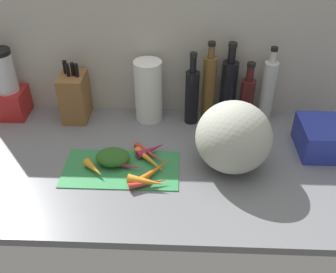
% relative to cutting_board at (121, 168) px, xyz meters
% --- Properties ---
extents(ground_plane, '(1.70, 0.80, 0.03)m').
position_rel_cutting_board_xyz_m(ground_plane, '(0.11, 0.06, -0.02)').
color(ground_plane, slate).
extents(wall_back, '(1.70, 0.03, 0.60)m').
position_rel_cutting_board_xyz_m(wall_back, '(0.11, 0.45, 0.30)').
color(wall_back, '#BCB7AD').
rests_on(wall_back, ground_plane).
extents(cutting_board, '(0.43, 0.22, 0.01)m').
position_rel_cutting_board_xyz_m(cutting_board, '(0.00, 0.00, 0.00)').
color(cutting_board, '#338C4C').
rests_on(cutting_board, ground_plane).
extents(carrot_0, '(0.12, 0.10, 0.03)m').
position_rel_cutting_board_xyz_m(carrot_0, '(0.10, 0.09, 0.02)').
color(carrot_0, '#B2264C').
rests_on(carrot_0, cutting_board).
extents(carrot_1, '(0.14, 0.05, 0.02)m').
position_rel_cutting_board_xyz_m(carrot_1, '(0.02, -0.00, 0.02)').
color(carrot_1, '#B2264C').
rests_on(carrot_1, cutting_board).
extents(carrot_2, '(0.14, 0.06, 0.04)m').
position_rel_cutting_board_xyz_m(carrot_2, '(0.10, -0.09, 0.02)').
color(carrot_2, orange).
rests_on(carrot_2, cutting_board).
extents(carrot_3, '(0.13, 0.14, 0.03)m').
position_rel_cutting_board_xyz_m(carrot_3, '(0.11, 0.03, 0.02)').
color(carrot_3, orange).
rests_on(carrot_3, cutting_board).
extents(carrot_4, '(0.12, 0.14, 0.03)m').
position_rel_cutting_board_xyz_m(carrot_4, '(0.13, -0.03, 0.02)').
color(carrot_4, orange).
rests_on(carrot_4, cutting_board).
extents(carrot_5, '(0.14, 0.06, 0.02)m').
position_rel_cutting_board_xyz_m(carrot_5, '(0.11, -0.09, 0.02)').
color(carrot_5, red).
rests_on(carrot_5, cutting_board).
extents(carrot_6, '(0.14, 0.13, 0.02)m').
position_rel_cutting_board_xyz_m(carrot_6, '(0.10, 0.07, 0.02)').
color(carrot_6, red).
rests_on(carrot_6, cutting_board).
extents(carrot_7, '(0.09, 0.09, 0.03)m').
position_rel_cutting_board_xyz_m(carrot_7, '(-0.10, -0.03, 0.02)').
color(carrot_7, orange).
rests_on(carrot_7, cutting_board).
extents(carrot_greens_pile, '(0.13, 0.10, 0.05)m').
position_rel_cutting_board_xyz_m(carrot_greens_pile, '(-0.03, 0.03, 0.03)').
color(carrot_greens_pile, '#2D6023').
rests_on(carrot_greens_pile, cutting_board).
extents(winter_squash, '(0.27, 0.27, 0.26)m').
position_rel_cutting_board_xyz_m(winter_squash, '(0.41, 0.04, 0.13)').
color(winter_squash, '#B2B7A8').
rests_on(winter_squash, ground_plane).
extents(knife_block, '(0.10, 0.15, 0.26)m').
position_rel_cutting_board_xyz_m(knife_block, '(-0.24, 0.35, 0.10)').
color(knife_block, brown).
rests_on(knife_block, ground_plane).
extents(blender_appliance, '(0.13, 0.13, 0.31)m').
position_rel_cutting_board_xyz_m(blender_appliance, '(-0.54, 0.36, 0.13)').
color(blender_appliance, red).
rests_on(blender_appliance, ground_plane).
extents(paper_towel_roll, '(0.12, 0.12, 0.27)m').
position_rel_cutting_board_xyz_m(paper_towel_roll, '(0.08, 0.36, 0.13)').
color(paper_towel_roll, white).
rests_on(paper_towel_roll, ground_plane).
extents(bottle_0, '(0.06, 0.06, 0.32)m').
position_rel_cutting_board_xyz_m(bottle_0, '(0.26, 0.34, 0.13)').
color(bottle_0, black).
rests_on(bottle_0, ground_plane).
extents(bottle_1, '(0.06, 0.06, 0.36)m').
position_rel_cutting_board_xyz_m(bottle_1, '(0.33, 0.36, 0.15)').
color(bottle_1, brown).
rests_on(bottle_1, ground_plane).
extents(bottle_2, '(0.07, 0.07, 0.35)m').
position_rel_cutting_board_xyz_m(bottle_2, '(0.42, 0.38, 0.14)').
color(bottle_2, black).
rests_on(bottle_2, ground_plane).
extents(bottle_3, '(0.06, 0.06, 0.27)m').
position_rel_cutting_board_xyz_m(bottle_3, '(0.50, 0.36, 0.11)').
color(bottle_3, '#471919').
rests_on(bottle_3, ground_plane).
extents(bottle_4, '(0.06, 0.06, 0.34)m').
position_rel_cutting_board_xyz_m(bottle_4, '(0.58, 0.37, 0.14)').
color(bottle_4, silver).
rests_on(bottle_4, ground_plane).
extents(dish_rack, '(0.23, 0.20, 0.12)m').
position_rel_cutting_board_xyz_m(dish_rack, '(0.80, 0.15, 0.05)').
color(dish_rack, '#2838AD').
rests_on(dish_rack, ground_plane).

